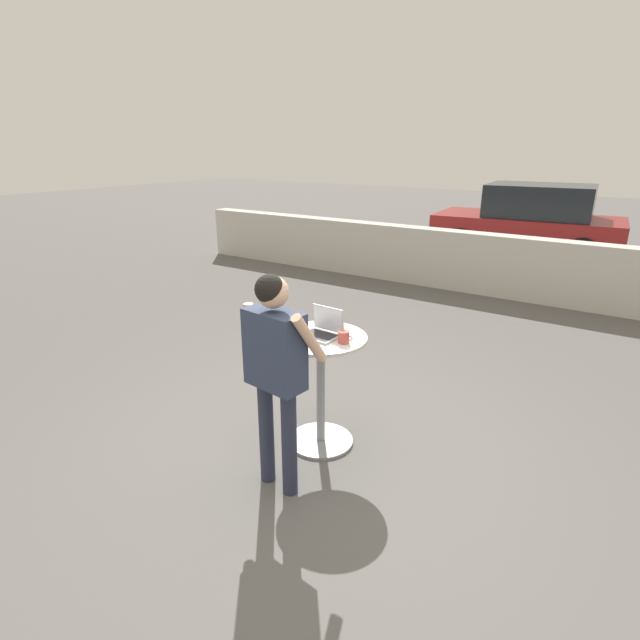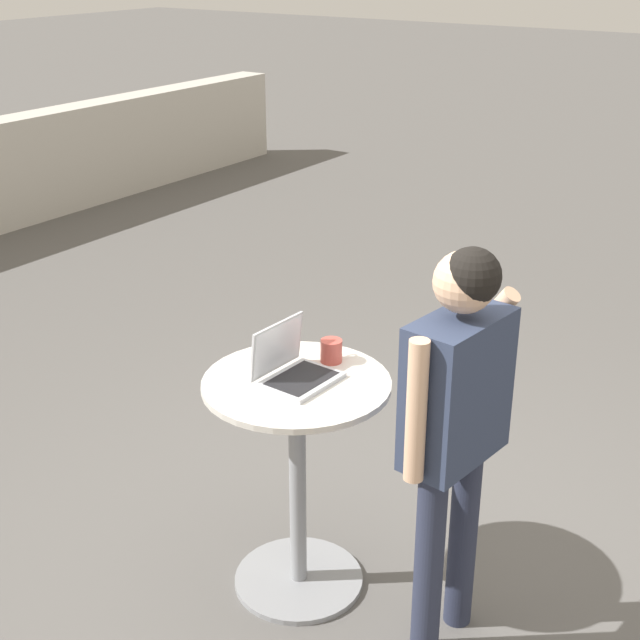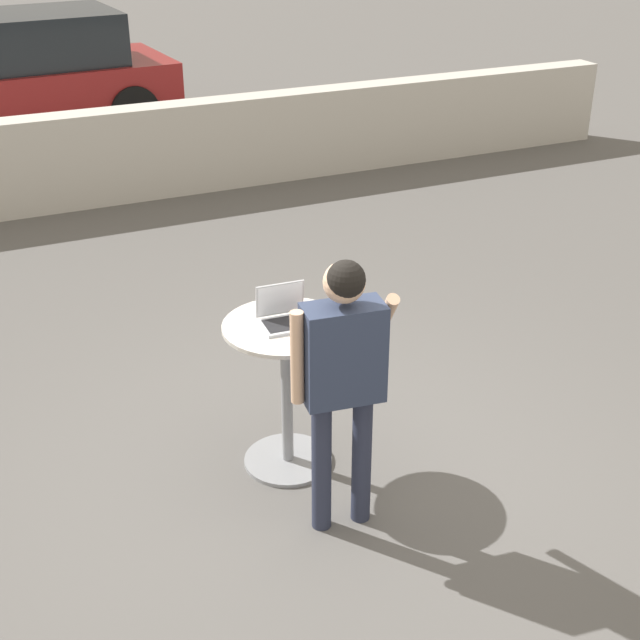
{
  "view_description": "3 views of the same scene",
  "coord_description": "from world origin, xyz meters",
  "px_view_note": "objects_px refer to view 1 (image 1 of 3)",
  "views": [
    {
      "loc": [
        1.88,
        -2.78,
        2.41
      ],
      "look_at": [
        -0.03,
        0.1,
        1.18
      ],
      "focal_mm": 28.0,
      "sensor_mm": 36.0,
      "label": 1
    },
    {
      "loc": [
        -2.65,
        -1.51,
        2.55
      ],
      "look_at": [
        0.1,
        0.34,
        1.13
      ],
      "focal_mm": 50.0,
      "sensor_mm": 36.0,
      "label": 2
    },
    {
      "loc": [
        -1.84,
        -3.96,
        3.34
      ],
      "look_at": [
        0.1,
        0.34,
        0.92
      ],
      "focal_mm": 50.0,
      "sensor_mm": 36.0,
      "label": 3
    }
  ],
  "objects_px": {
    "laptop": "(322,330)",
    "coffee_mug": "(344,337)",
    "parked_car_near_street": "(530,221)",
    "cafe_table": "(321,379)",
    "standing_person": "(275,359)"
  },
  "relations": [
    {
      "from": "laptop",
      "to": "parked_car_near_street",
      "type": "xyz_separation_m",
      "value": [
        -0.22,
        8.65,
        -0.22
      ]
    },
    {
      "from": "coffee_mug",
      "to": "parked_car_near_street",
      "type": "relative_size",
      "value": 0.03
    },
    {
      "from": "cafe_table",
      "to": "coffee_mug",
      "type": "relative_size",
      "value": 7.88
    },
    {
      "from": "laptop",
      "to": "coffee_mug",
      "type": "relative_size",
      "value": 2.49
    },
    {
      "from": "laptop",
      "to": "coffee_mug",
      "type": "distance_m",
      "value": 0.22
    },
    {
      "from": "coffee_mug",
      "to": "standing_person",
      "type": "height_order",
      "value": "standing_person"
    },
    {
      "from": "standing_person",
      "to": "coffee_mug",
      "type": "bearing_deg",
      "value": 75.42
    },
    {
      "from": "cafe_table",
      "to": "laptop",
      "type": "height_order",
      "value": "laptop"
    },
    {
      "from": "cafe_table",
      "to": "laptop",
      "type": "relative_size",
      "value": 3.17
    },
    {
      "from": "laptop",
      "to": "coffee_mug",
      "type": "height_order",
      "value": "laptop"
    },
    {
      "from": "cafe_table",
      "to": "standing_person",
      "type": "xyz_separation_m",
      "value": [
        0.06,
        -0.65,
        0.43
      ]
    },
    {
      "from": "cafe_table",
      "to": "laptop",
      "type": "bearing_deg",
      "value": 82.43
    },
    {
      "from": "standing_person",
      "to": "parked_car_near_street",
      "type": "distance_m",
      "value": 9.33
    },
    {
      "from": "cafe_table",
      "to": "parked_car_near_street",
      "type": "height_order",
      "value": "parked_car_near_street"
    },
    {
      "from": "standing_person",
      "to": "parked_car_near_street",
      "type": "relative_size",
      "value": 0.41
    }
  ]
}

